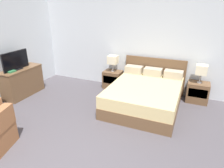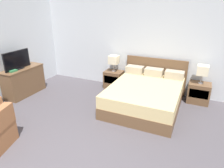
# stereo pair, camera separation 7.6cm
# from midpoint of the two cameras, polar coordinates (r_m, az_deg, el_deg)

# --- Properties ---
(wall_back) EXTENTS (7.19, 0.06, 2.72)m
(wall_back) POSITION_cam_midpoint_polar(r_m,az_deg,el_deg) (5.85, 7.76, 11.45)
(wall_back) COLOR silver
(wall_back) RESTS_ON ground
(bed) EXTENTS (1.70, 2.08, 1.01)m
(bed) POSITION_cam_midpoint_polar(r_m,az_deg,el_deg) (5.04, 10.00, -3.03)
(bed) COLOR brown
(bed) RESTS_ON ground
(nightstand_left) EXTENTS (0.53, 0.41, 0.53)m
(nightstand_left) POSITION_cam_midpoint_polar(r_m,az_deg,el_deg) (6.08, 0.86, 1.31)
(nightstand_left) COLOR brown
(nightstand_left) RESTS_ON ground
(nightstand_right) EXTENTS (0.53, 0.41, 0.53)m
(nightstand_right) POSITION_cam_midpoint_polar(r_m,az_deg,el_deg) (5.65, 23.87, -2.34)
(nightstand_right) COLOR brown
(nightstand_right) RESTS_ON ground
(table_lamp_left) EXTENTS (0.27, 0.27, 0.47)m
(table_lamp_left) POSITION_cam_midpoint_polar(r_m,az_deg,el_deg) (5.89, 0.90, 6.90)
(table_lamp_left) COLOR #B7B7BC
(table_lamp_left) RESTS_ON nightstand_left
(table_lamp_right) EXTENTS (0.27, 0.27, 0.47)m
(table_lamp_right) POSITION_cam_midpoint_polar(r_m,az_deg,el_deg) (5.45, 24.85, 3.56)
(table_lamp_right) COLOR #B7B7BC
(table_lamp_right) RESTS_ON nightstand_right
(dresser) EXTENTS (0.48, 1.17, 0.78)m
(dresser) POSITION_cam_midpoint_polar(r_m,az_deg,el_deg) (6.11, -23.57, 0.86)
(dresser) COLOR brown
(dresser) RESTS_ON ground
(tv) EXTENTS (0.18, 0.81, 0.49)m
(tv) POSITION_cam_midpoint_polar(r_m,az_deg,el_deg) (5.87, -25.15, 6.14)
(tv) COLOR black
(tv) RESTS_ON dresser
(book_red_cover) EXTENTS (0.22, 0.21, 0.04)m
(book_red_cover) POSITION_cam_midpoint_polar(r_m,az_deg,el_deg) (5.78, -26.32, 3.44)
(book_red_cover) COLOR #2D7042
(book_red_cover) RESTS_ON dresser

